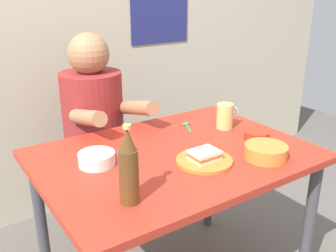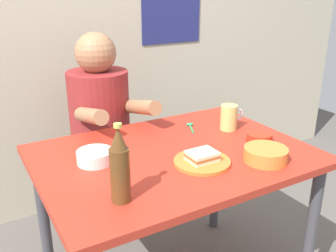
% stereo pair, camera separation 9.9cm
% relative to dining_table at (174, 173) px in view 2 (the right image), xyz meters
% --- Properties ---
extents(wall_back, '(4.40, 0.09, 2.60)m').
position_rel_dining_table_xyz_m(wall_back, '(0.00, 1.05, 0.65)').
color(wall_back, '#BCB299').
rests_on(wall_back, ground).
extents(dining_table, '(1.10, 0.80, 0.74)m').
position_rel_dining_table_xyz_m(dining_table, '(0.00, 0.00, 0.00)').
color(dining_table, '#B72D1E').
rests_on(dining_table, ground).
extents(stool, '(0.34, 0.34, 0.45)m').
position_rel_dining_table_xyz_m(stool, '(-0.09, 0.63, -0.30)').
color(stool, '#4C4C51').
rests_on(stool, ground).
extents(person_seated, '(0.33, 0.56, 0.72)m').
position_rel_dining_table_xyz_m(person_seated, '(-0.09, 0.62, 0.12)').
color(person_seated, maroon).
rests_on(person_seated, stool).
extents(plate_orange, '(0.22, 0.22, 0.01)m').
position_rel_dining_table_xyz_m(plate_orange, '(0.04, -0.14, 0.10)').
color(plate_orange, orange).
rests_on(plate_orange, dining_table).
extents(sandwich, '(0.11, 0.09, 0.04)m').
position_rel_dining_table_xyz_m(sandwich, '(0.04, -0.14, 0.13)').
color(sandwich, beige).
rests_on(sandwich, plate_orange).
extents(beer_mug, '(0.13, 0.08, 0.12)m').
position_rel_dining_table_xyz_m(beer_mug, '(0.36, 0.10, 0.15)').
color(beer_mug, '#D1BC66').
rests_on(beer_mug, dining_table).
extents(beer_bottle, '(0.06, 0.06, 0.26)m').
position_rel_dining_table_xyz_m(beer_bottle, '(-0.34, -0.23, 0.21)').
color(beer_bottle, '#593819').
rests_on(beer_bottle, dining_table).
extents(sauce_bowl_chili, '(0.11, 0.11, 0.04)m').
position_rel_dining_table_xyz_m(sauce_bowl_chili, '(0.38, -0.09, 0.12)').
color(sauce_bowl_chili, red).
rests_on(sauce_bowl_chili, dining_table).
extents(soup_bowl_orange, '(0.17, 0.17, 0.05)m').
position_rel_dining_table_xyz_m(soup_bowl_orange, '(0.27, -0.25, 0.12)').
color(soup_bowl_orange, orange).
rests_on(soup_bowl_orange, dining_table).
extents(rice_bowl_white, '(0.14, 0.14, 0.05)m').
position_rel_dining_table_xyz_m(rice_bowl_white, '(-0.31, 0.07, 0.12)').
color(rice_bowl_white, silver).
rests_on(rice_bowl_white, dining_table).
extents(spoon, '(0.07, 0.11, 0.01)m').
position_rel_dining_table_xyz_m(spoon, '(0.22, 0.21, 0.10)').
color(spoon, '#26A559').
rests_on(spoon, dining_table).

